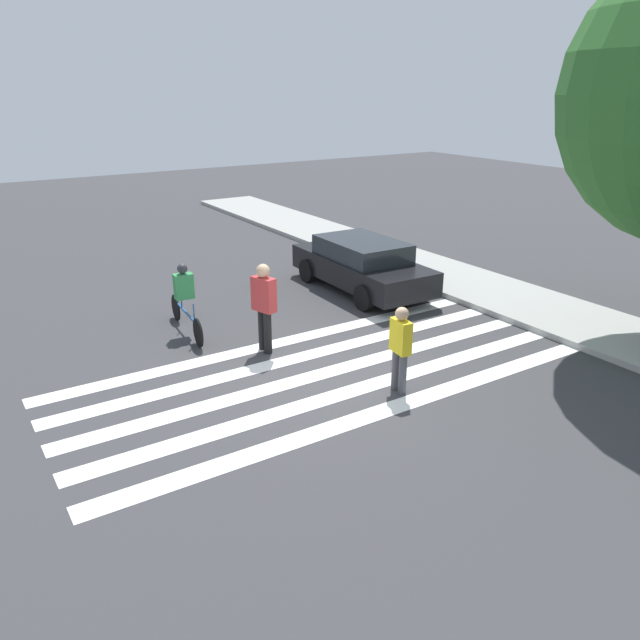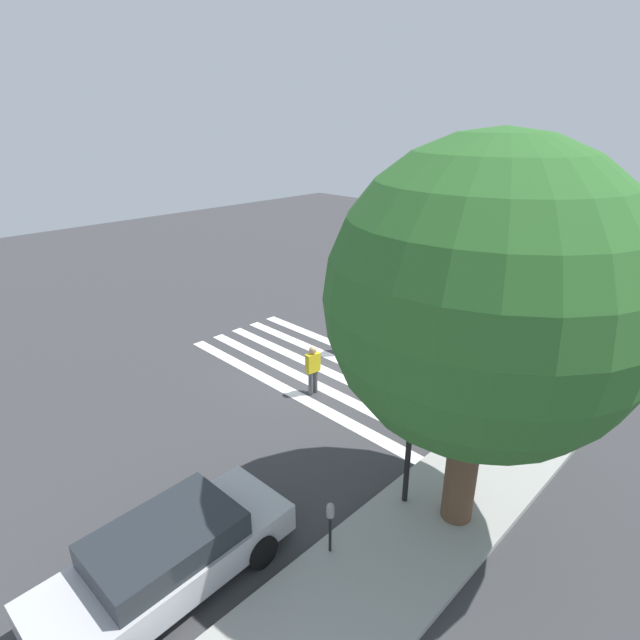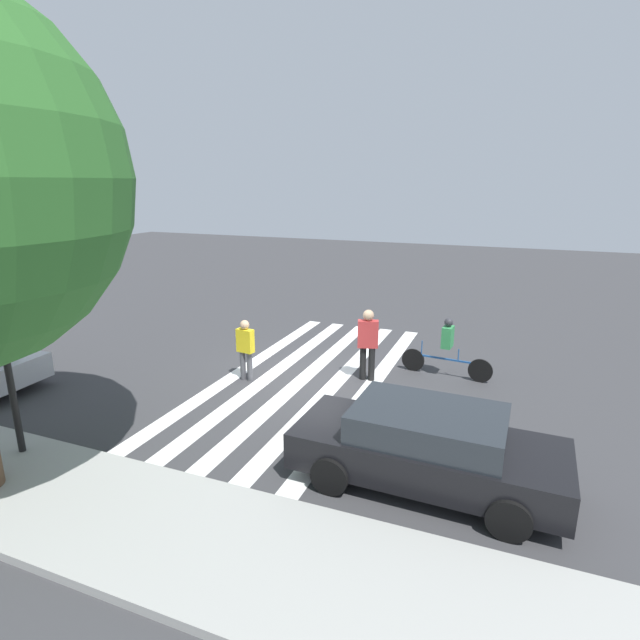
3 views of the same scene
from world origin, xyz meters
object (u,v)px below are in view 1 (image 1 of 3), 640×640
pedestrian_adult_tall_backpack (400,345)px  cyclist_mid_street (184,296)px  pedestrian_child_with_backpack (264,303)px  car_parked_dark_suv (362,264)px

pedestrian_adult_tall_backpack → cyclist_mid_street: size_ratio=0.67×
pedestrian_child_with_backpack → cyclist_mid_street: pedestrian_child_with_backpack is taller
pedestrian_adult_tall_backpack → pedestrian_child_with_backpack: (-2.86, -1.15, 0.15)m
pedestrian_adult_tall_backpack → pedestrian_child_with_backpack: size_ratio=0.86×
pedestrian_adult_tall_backpack → cyclist_mid_street: pedestrian_adult_tall_backpack is taller
cyclist_mid_street → car_parked_dark_suv: (-0.38, 5.03, -0.15)m
pedestrian_child_with_backpack → car_parked_dark_suv: pedestrian_child_with_backpack is taller
pedestrian_adult_tall_backpack → pedestrian_child_with_backpack: 3.08m
car_parked_dark_suv → pedestrian_adult_tall_backpack: bearing=-28.1°
pedestrian_child_with_backpack → cyclist_mid_street: size_ratio=0.79×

